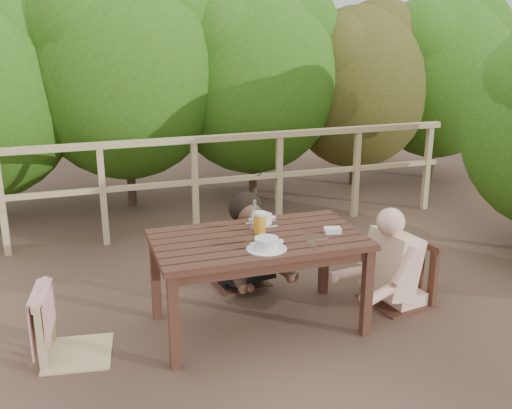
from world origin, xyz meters
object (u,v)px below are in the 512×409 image
object	(u,v)px
table	(258,283)
chair_right	(400,247)
beer_glass	(260,223)
tumbler	(312,245)
soup_far	(262,220)
chair_far	(238,233)
bottle	(255,216)
woman	(237,211)
diner_right	(405,223)
butter_tub	(333,231)
chair_left	(72,292)
soup_near	(267,244)

from	to	relation	value
table	chair_right	world-z (taller)	chair_right
beer_glass	tumbler	distance (m)	0.45
tumbler	soup_far	bearing A→B (deg)	105.01
table	beer_glass	distance (m)	0.43
chair_right	chair_far	bearing A→B (deg)	-133.93
bottle	woman	bearing A→B (deg)	84.77
chair_far	bottle	bearing A→B (deg)	-105.06
chair_right	beer_glass	xyz separation A→B (m)	(-1.10, 0.06, 0.29)
table	diner_right	size ratio (longest dim) A/B	1.12
table	butter_tub	world-z (taller)	butter_tub
soup_far	chair_left	bearing A→B (deg)	-169.43
beer_glass	chair_far	bearing A→B (deg)	86.82
chair_right	woman	distance (m)	1.31
chair_far	tumbler	distance (m)	1.10
beer_glass	bottle	xyz separation A→B (m)	(-0.02, 0.05, 0.04)
diner_right	butter_tub	distance (m)	0.66
diner_right	bottle	distance (m)	1.17
chair_left	beer_glass	world-z (taller)	chair_left
chair_right	tumbler	size ratio (longest dim) A/B	13.14
table	chair_left	xyz separation A→B (m)	(-1.25, 0.01, 0.12)
table	diner_right	xyz separation A→B (m)	(1.17, 0.02, 0.31)
chair_left	soup_near	bearing A→B (deg)	-92.54
chair_far	beer_glass	size ratio (longest dim) A/B	5.26
soup_far	chair_right	bearing A→B (deg)	-13.39
chair_left	butter_tub	size ratio (longest dim) A/B	7.84
diner_right	butter_tub	xyz separation A→B (m)	(-0.65, -0.10, 0.05)
table	soup_far	world-z (taller)	soup_far
table	butter_tub	xyz separation A→B (m)	(0.52, -0.08, 0.36)
woman	chair_far	bearing A→B (deg)	80.34
woman	beer_glass	xyz separation A→B (m)	(-0.04, -0.69, 0.13)
beer_glass	bottle	bearing A→B (deg)	111.86
chair_left	soup_far	bearing A→B (deg)	-71.34
table	butter_tub	bearing A→B (deg)	-9.25
woman	bottle	distance (m)	0.66
chair_far	soup_near	size ratio (longest dim) A/B	3.27
table	woman	size ratio (longest dim) A/B	1.16
tumbler	butter_tub	size ratio (longest dim) A/B	0.61
bottle	soup_near	bearing A→B (deg)	-95.38
diner_right	bottle	world-z (taller)	diner_right
chair_far	diner_right	world-z (taller)	diner_right
soup_far	butter_tub	bearing A→B (deg)	-40.77
soup_near	diner_right	bearing A→B (deg)	11.58
chair_left	chair_right	distance (m)	2.39
chair_left	butter_tub	distance (m)	1.79
diner_right	soup_near	bearing A→B (deg)	91.96
bottle	chair_far	bearing A→B (deg)	84.60
chair_far	tumbler	size ratio (longest dim) A/B	12.46
tumbler	chair_far	bearing A→B (deg)	100.60
soup_far	beer_glass	size ratio (longest dim) A/B	1.47
tumbler	chair_right	bearing A→B (deg)	20.53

